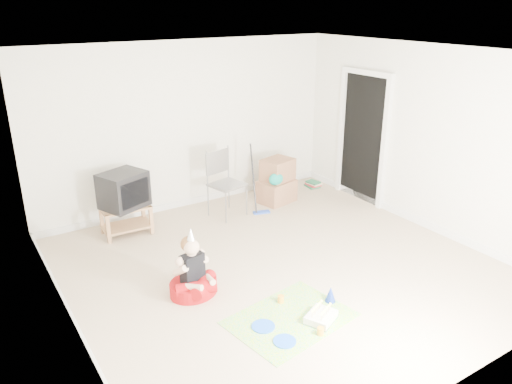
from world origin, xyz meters
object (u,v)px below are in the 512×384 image
tv_stand (126,217)px  birthday_cake (321,317)px  crt_tv (123,190)px  seated_woman (193,279)px  cardboard_boxes (277,182)px  folding_chair (227,185)px

tv_stand → birthday_cake: tv_stand is taller
tv_stand → crt_tv: (0.00, 0.00, 0.42)m
seated_woman → cardboard_boxes: bearing=36.6°
seated_woman → birthday_cake: 1.50m
cardboard_boxes → folding_chair: bearing=-176.4°
folding_chair → birthday_cake: bearing=-100.6°
crt_tv → tv_stand: bearing=0.0°
tv_stand → cardboard_boxes: 2.51m
crt_tv → cardboard_boxes: (2.51, -0.15, -0.32)m
cardboard_boxes → tv_stand: bearing=176.7°
crt_tv → seated_woman: size_ratio=0.71×
crt_tv → seated_woman: bearing=-108.5°
seated_woman → crt_tv: bearing=93.2°
cardboard_boxes → seated_woman: (-2.40, -1.78, -0.17)m
tv_stand → birthday_cake: bearing=-72.5°
crt_tv → folding_chair: folding_chair is taller
cardboard_boxes → seated_woman: 2.99m
folding_chair → cardboard_boxes: size_ratio=1.45×
folding_chair → cardboard_boxes: 0.99m
tv_stand → folding_chair: (1.53, -0.21, 0.26)m
folding_chair → seated_woman: size_ratio=1.28×
tv_stand → cardboard_boxes: cardboard_boxes is taller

